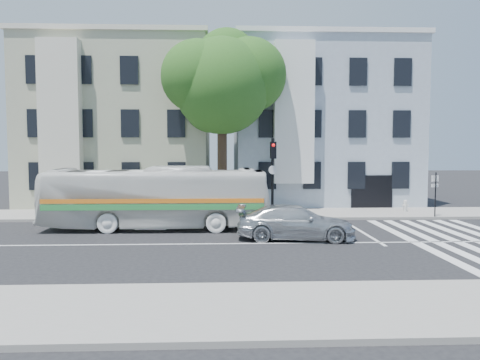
{
  "coord_description": "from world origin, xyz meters",
  "views": [
    {
      "loc": [
        -0.08,
        -18.92,
        3.95
      ],
      "look_at": [
        0.83,
        3.17,
        2.4
      ],
      "focal_mm": 35.0,
      "sensor_mm": 36.0,
      "label": 1
    }
  ],
  "objects": [
    {
      "name": "hedge",
      "position": [
        -5.16,
        6.8,
        0.5
      ],
      "size": [
        8.52,
        2.23,
        0.7
      ],
      "primitive_type": null,
      "rotation": [
        0.0,
        0.0,
        -0.17
      ],
      "color": "#226923",
      "rests_on": "sidewalk_far"
    },
    {
      "name": "ground",
      "position": [
        0.0,
        0.0,
        0.0
      ],
      "size": [
        120.0,
        120.0,
        0.0
      ],
      "primitive_type": "plane",
      "color": "black",
      "rests_on": "ground"
    },
    {
      "name": "fire_hydrant",
      "position": [
        10.88,
        8.26,
        0.5
      ],
      "size": [
        0.39,
        0.23,
        0.68
      ],
      "rotation": [
        0.0,
        0.0,
        0.29
      ],
      "color": "silver",
      "rests_on": "sidewalk_far"
    },
    {
      "name": "sidewalk_near",
      "position": [
        0.0,
        -8.0,
        0.07
      ],
      "size": [
        80.0,
        4.0,
        0.15
      ],
      "primitive_type": "cube",
      "color": "gray",
      "rests_on": "ground"
    },
    {
      "name": "sidewalk_far",
      "position": [
        0.0,
        8.0,
        0.07
      ],
      "size": [
        80.0,
        4.0,
        0.15
      ],
      "primitive_type": "cube",
      "color": "gray",
      "rests_on": "ground"
    },
    {
      "name": "building_right",
      "position": [
        7.0,
        15.0,
        5.5
      ],
      "size": [
        12.0,
        10.0,
        11.0
      ],
      "primitive_type": "cube",
      "color": "#98A4B4",
      "rests_on": "ground"
    },
    {
      "name": "street_tree",
      "position": [
        0.06,
        8.74,
        7.83
      ],
      "size": [
        7.3,
        5.9,
        11.1
      ],
      "color": "#2D2116",
      "rests_on": "ground"
    },
    {
      "name": "building_left",
      "position": [
        -7.0,
        15.0,
        5.5
      ],
      "size": [
        12.0,
        10.0,
        11.0
      ],
      "primitive_type": "cube",
      "color": "#A4A68B",
      "rests_on": "ground"
    },
    {
      "name": "sedan",
      "position": [
        3.12,
        0.84,
        0.73
      ],
      "size": [
        2.58,
        5.23,
        1.46
      ],
      "primitive_type": "imported",
      "rotation": [
        0.0,
        0.0,
        1.46
      ],
      "color": "silver",
      "rests_on": "ground"
    },
    {
      "name": "traffic_signal",
      "position": [
        2.69,
        5.94,
        2.86
      ],
      "size": [
        0.46,
        0.54,
        4.43
      ],
      "rotation": [
        0.0,
        0.0,
        0.19
      ],
      "color": "black",
      "rests_on": "ground"
    },
    {
      "name": "bus",
      "position": [
        -3.16,
        3.65,
        1.52
      ],
      "size": [
        2.7,
        10.92,
        3.03
      ],
      "primitive_type": "imported",
      "rotation": [
        0.0,
        0.0,
        1.56
      ],
      "color": "silver",
      "rests_on": "ground"
    },
    {
      "name": "far_sign_pole",
      "position": [
        11.67,
        6.14,
        1.7
      ],
      "size": [
        0.44,
        0.2,
        2.43
      ],
      "rotation": [
        0.0,
        0.0,
        0.23
      ],
      "color": "black",
      "rests_on": "sidewalk_far"
    }
  ]
}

